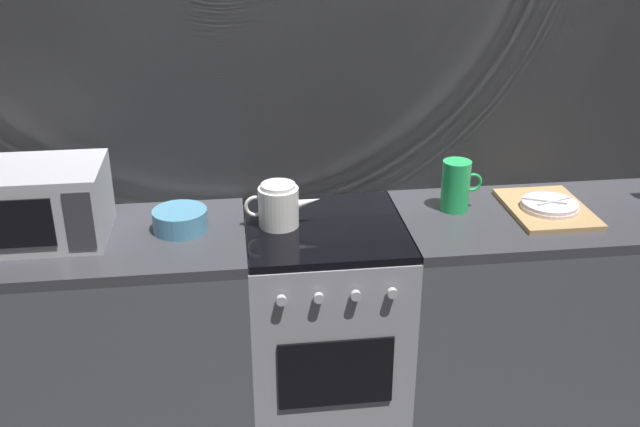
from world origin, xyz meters
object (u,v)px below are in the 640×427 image
(mixing_bowl, at_px, (180,220))
(dish_pile, at_px, (548,208))
(kettle, at_px, (279,205))
(pitcher, at_px, (456,186))
(stove_unit, at_px, (325,327))
(microwave, at_px, (39,203))

(mixing_bowl, xyz_separation_m, dish_pile, (1.41, -0.02, -0.02))
(kettle, distance_m, pitcher, 0.69)
(dish_pile, bearing_deg, kettle, 179.39)
(kettle, height_order, dish_pile, kettle)
(stove_unit, bearing_deg, mixing_bowl, 176.73)
(stove_unit, distance_m, dish_pile, 0.99)
(mixing_bowl, distance_m, dish_pile, 1.41)
(microwave, relative_size, mixing_bowl, 2.30)
(dish_pile, bearing_deg, microwave, 179.48)
(kettle, relative_size, dish_pile, 0.71)
(kettle, bearing_deg, pitcher, 4.92)
(stove_unit, height_order, mixing_bowl, mixing_bowl)
(kettle, bearing_deg, mixing_bowl, 179.06)
(microwave, xyz_separation_m, kettle, (0.85, -0.01, -0.05))
(microwave, xyz_separation_m, pitcher, (1.54, 0.05, -0.03))
(stove_unit, distance_m, microwave, 1.17)
(microwave, distance_m, dish_pile, 1.90)
(kettle, xyz_separation_m, pitcher, (0.69, 0.06, 0.02))
(microwave, distance_m, pitcher, 1.54)
(mixing_bowl, distance_m, pitcher, 1.06)
(pitcher, distance_m, dish_pile, 0.37)
(microwave, distance_m, mixing_bowl, 0.49)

